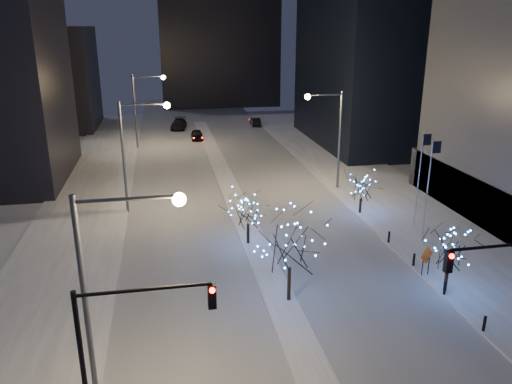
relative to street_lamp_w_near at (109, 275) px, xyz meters
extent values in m
cube|color=#B5BAC5|center=(8.94, 33.00, -6.49)|extent=(20.00, 130.00, 0.02)
cube|color=white|center=(8.94, 28.00, -6.42)|extent=(2.00, 80.00, 0.15)
cube|color=white|center=(23.94, 18.00, -6.42)|extent=(10.00, 90.00, 0.15)
cube|color=white|center=(-5.06, 18.00, -6.42)|extent=(8.00, 90.00, 0.15)
cube|color=black|center=(-17.06, 68.00, 1.50)|extent=(18.00, 16.00, 16.00)
cube|color=black|center=(14.94, 90.00, 14.50)|extent=(24.00, 14.00, 42.00)
cylinder|color=#595E66|center=(-1.06, 0.00, -1.50)|extent=(0.24, 0.24, 10.00)
cylinder|color=#595E66|center=(0.94, 0.00, 3.20)|extent=(4.00, 0.16, 0.16)
sphere|color=#EAB375|center=(2.94, 0.00, 3.05)|extent=(0.56, 0.56, 0.56)
cylinder|color=#595E66|center=(-1.06, 25.00, -1.50)|extent=(0.24, 0.24, 10.00)
cylinder|color=#595E66|center=(0.94, 25.00, 3.20)|extent=(4.00, 0.16, 0.16)
sphere|color=#EAB375|center=(2.94, 25.00, 3.05)|extent=(0.56, 0.56, 0.56)
cylinder|color=#595E66|center=(-1.06, 50.00, -1.50)|extent=(0.24, 0.24, 10.00)
cylinder|color=#595E66|center=(0.94, 50.00, 3.20)|extent=(4.00, 0.16, 0.16)
sphere|color=#EAB375|center=(2.94, 50.00, 3.05)|extent=(0.56, 0.56, 0.56)
cylinder|color=#595E66|center=(19.94, 28.00, -1.50)|extent=(0.24, 0.24, 10.00)
cylinder|color=#595E66|center=(18.19, 28.00, 3.20)|extent=(3.50, 0.16, 0.16)
sphere|color=#EAB375|center=(16.44, 28.00, 3.05)|extent=(0.56, 0.56, 0.56)
cylinder|color=black|center=(-1.06, -2.00, -3.00)|extent=(0.20, 0.20, 7.00)
cylinder|color=black|center=(1.44, -2.00, 0.30)|extent=(5.00, 0.14, 0.14)
cube|color=black|center=(3.94, -2.00, -0.25)|extent=(0.32, 0.28, 1.00)
sphere|color=#FF0C05|center=(3.94, -2.18, 0.10)|extent=(0.22, 0.22, 0.22)
cylinder|color=black|center=(16.94, -1.00, 0.30)|extent=(5.00, 0.14, 0.14)
cube|color=black|center=(14.44, -1.00, -0.25)|extent=(0.32, 0.28, 1.00)
sphere|color=#FF0C05|center=(14.44, -1.18, 0.10)|extent=(0.22, 0.22, 0.22)
cylinder|color=silver|center=(21.94, 14.00, -2.35)|extent=(0.10, 0.10, 8.00)
cube|color=black|center=(22.29, 14.00, 1.05)|extent=(0.70, 0.03, 0.90)
cylinder|color=silver|center=(22.54, 16.50, -2.35)|extent=(0.10, 0.10, 8.00)
cube|color=black|center=(22.89, 16.50, 1.05)|extent=(0.70, 0.03, 0.90)
cylinder|color=black|center=(19.14, 2.00, -5.90)|extent=(0.16, 0.16, 0.90)
cylinder|color=black|center=(19.14, 6.00, -5.90)|extent=(0.16, 0.16, 0.90)
cylinder|color=black|center=(19.14, 10.00, -5.90)|extent=(0.16, 0.16, 0.90)
cylinder|color=black|center=(19.14, 14.00, -5.90)|extent=(0.16, 0.16, 0.90)
imported|color=black|center=(7.44, 54.28, -5.79)|extent=(1.76, 4.21, 1.42)
imported|color=black|center=(17.94, 63.43, -5.83)|extent=(1.51, 4.09, 1.34)
imported|color=black|center=(5.11, 62.96, -5.70)|extent=(3.10, 5.79, 1.59)
cylinder|color=black|center=(9.44, 7.20, -5.25)|extent=(0.22, 0.22, 2.19)
cylinder|color=black|center=(8.44, 15.92, -5.56)|extent=(0.22, 0.22, 1.57)
cylinder|color=black|center=(19.44, 6.45, -5.53)|extent=(0.22, 0.22, 1.65)
cylinder|color=black|center=(19.44, 20.58, -5.69)|extent=(0.22, 0.22, 1.31)
cylinder|color=black|center=(19.02, 8.62, -5.74)|extent=(0.07, 0.07, 1.22)
cylinder|color=black|center=(19.46, 8.62, -5.74)|extent=(0.07, 0.07, 1.22)
cube|color=#F0460C|center=(19.24, 8.62, -4.91)|extent=(1.16, 0.55, 1.25)
camera|label=1|loc=(2.46, -18.82, 9.57)|focal=35.00mm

